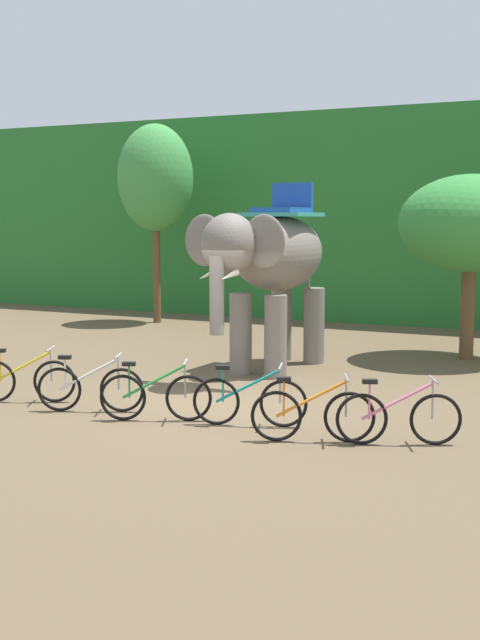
% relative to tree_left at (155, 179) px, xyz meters
% --- Properties ---
extents(ground_plane, '(80.00, 80.00, 0.00)m').
position_rel_tree_left_xyz_m(ground_plane, '(6.46, -8.75, -4.18)').
color(ground_plane, brown).
extents(foliage_hedge, '(36.00, 6.00, 6.17)m').
position_rel_tree_left_xyz_m(foliage_hedge, '(6.46, 5.28, -1.10)').
color(foliage_hedge, '#28702D').
rests_on(foliage_hedge, ground).
extents(tree_left, '(2.19, 2.19, 5.75)m').
position_rel_tree_left_xyz_m(tree_left, '(0.00, 0.00, 0.00)').
color(tree_left, brown).
rests_on(tree_left, ground).
extents(tree_far_left, '(3.06, 3.06, 3.99)m').
position_rel_tree_left_xyz_m(tree_far_left, '(9.36, -2.52, -1.25)').
color(tree_far_left, brown).
rests_on(tree_far_left, ground).
extents(elephant, '(2.09, 4.19, 3.78)m').
position_rel_tree_left_xyz_m(elephant, '(6.05, -5.56, -1.98)').
color(elephant, slate).
rests_on(elephant, ground).
extents(bike_yellow, '(1.57, 0.82, 0.92)m').
position_rel_tree_left_xyz_m(bike_yellow, '(3.44, -9.92, -3.80)').
color(bike_yellow, black).
rests_on(bike_yellow, ground).
extents(bike_white, '(1.59, 0.78, 0.92)m').
position_rel_tree_left_xyz_m(bike_white, '(4.84, -9.99, -3.80)').
color(bike_white, black).
rests_on(bike_white, ground).
extents(bike_green, '(1.58, 0.80, 0.92)m').
position_rel_tree_left_xyz_m(bike_green, '(6.07, -10.04, -3.80)').
color(bike_green, black).
rests_on(bike_green, ground).
extents(bike_teal, '(1.64, 0.67, 0.92)m').
position_rel_tree_left_xyz_m(bike_teal, '(7.49, -9.72, -3.80)').
color(bike_teal, black).
rests_on(bike_teal, ground).
extents(bike_orange, '(1.60, 0.76, 0.92)m').
position_rel_tree_left_xyz_m(bike_orange, '(8.63, -10.12, -3.80)').
color(bike_orange, black).
rests_on(bike_orange, ground).
extents(bike_pink, '(1.58, 0.81, 0.92)m').
position_rel_tree_left_xyz_m(bike_pink, '(9.73, -9.76, -3.80)').
color(bike_pink, black).
rests_on(bike_pink, ground).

